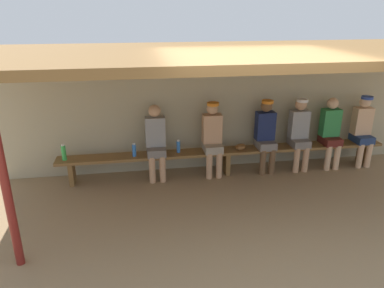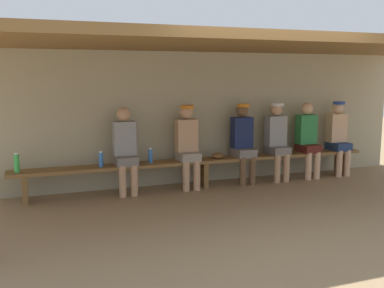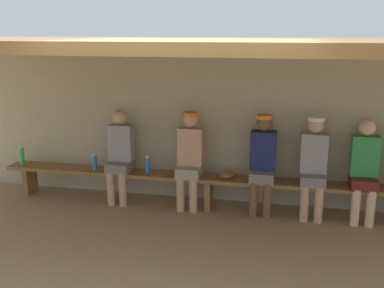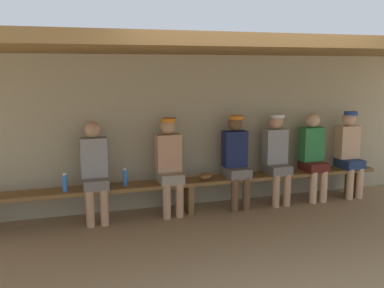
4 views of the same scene
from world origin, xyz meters
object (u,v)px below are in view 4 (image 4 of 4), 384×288
(water_bottle_orange, at_px, (125,177))
(player_in_red, at_px, (94,168))
(player_in_blue, at_px, (236,157))
(water_bottle_clear, at_px, (65,183))
(baseball_glove_worn, at_px, (206,176))
(player_with_sunglasses, at_px, (169,162))
(player_leftmost, at_px, (277,154))
(player_near_post, at_px, (313,153))
(player_shirtless_tan, at_px, (349,150))
(bench, at_px, (188,185))

(water_bottle_orange, bearing_deg, player_in_red, -178.28)
(player_in_blue, xyz_separation_m, water_bottle_clear, (-2.39, -0.04, -0.17))
(player_in_red, distance_m, baseball_glove_worn, 1.55)
(player_with_sunglasses, xyz_separation_m, water_bottle_orange, (-0.61, 0.01, -0.18))
(player_leftmost, distance_m, player_near_post, 0.63)
(player_with_sunglasses, relative_size, water_bottle_clear, 5.64)
(player_shirtless_tan, distance_m, player_leftmost, 1.28)
(bench, bearing_deg, player_near_post, 0.09)
(bench, distance_m, baseball_glove_worn, 0.28)
(bench, relative_size, player_in_red, 4.49)
(player_leftmost, height_order, player_with_sunglasses, same)
(bench, height_order, player_leftmost, player_leftmost)
(player_shirtless_tan, distance_m, baseball_glove_worn, 2.42)
(water_bottle_orange, distance_m, baseball_glove_worn, 1.14)
(player_with_sunglasses, bearing_deg, player_leftmost, 0.00)
(player_shirtless_tan, xyz_separation_m, player_leftmost, (-1.28, 0.00, 0.00))
(baseball_glove_worn, bearing_deg, player_in_red, 134.79)
(player_with_sunglasses, height_order, baseball_glove_worn, player_with_sunglasses)
(bench, bearing_deg, water_bottle_orange, 179.03)
(player_in_red, bearing_deg, player_in_blue, 0.01)
(player_leftmost, distance_m, water_bottle_clear, 3.05)
(player_with_sunglasses, xyz_separation_m, water_bottle_clear, (-1.39, -0.04, -0.17))
(water_bottle_clear, relative_size, baseball_glove_worn, 0.99)
(bench, bearing_deg, player_shirtless_tan, 0.08)
(player_in_blue, distance_m, baseball_glove_worn, 0.53)
(player_in_blue, distance_m, water_bottle_clear, 2.39)
(water_bottle_clear, bearing_deg, bench, 1.39)
(player_leftmost, relative_size, player_near_post, 1.01)
(water_bottle_orange, bearing_deg, baseball_glove_worn, -1.25)
(player_shirtless_tan, relative_size, water_bottle_orange, 5.74)
(player_in_red, distance_m, player_with_sunglasses, 1.01)
(player_leftmost, distance_m, baseball_glove_worn, 1.15)
(bench, relative_size, player_in_blue, 4.46)
(player_shirtless_tan, height_order, water_bottle_clear, player_shirtless_tan)
(water_bottle_clear, bearing_deg, player_leftmost, 0.83)
(player_shirtless_tan, bearing_deg, player_near_post, -179.96)
(player_with_sunglasses, xyz_separation_m, baseball_glove_worn, (0.53, -0.01, -0.24))
(player_near_post, bearing_deg, player_leftmost, 179.96)
(player_leftmost, height_order, player_near_post, player_leftmost)
(player_with_sunglasses, xyz_separation_m, player_in_blue, (0.99, 0.00, 0.00))
(player_leftmost, bearing_deg, water_bottle_orange, 179.71)
(player_in_blue, distance_m, water_bottle_orange, 1.62)
(player_leftmost, distance_m, player_in_blue, 0.65)
(water_bottle_orange, bearing_deg, player_near_post, -0.24)
(player_in_red, relative_size, water_bottle_orange, 5.70)
(player_with_sunglasses, bearing_deg, player_shirtless_tan, 0.00)
(player_in_red, bearing_deg, player_with_sunglasses, 0.03)
(player_shirtless_tan, relative_size, water_bottle_clear, 5.64)
(player_shirtless_tan, distance_m, player_near_post, 0.65)
(bench, distance_m, player_near_post, 2.03)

